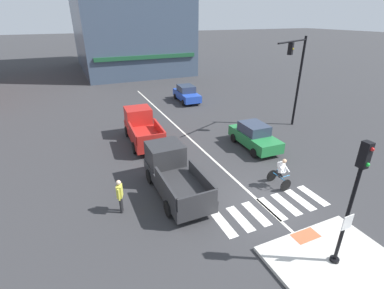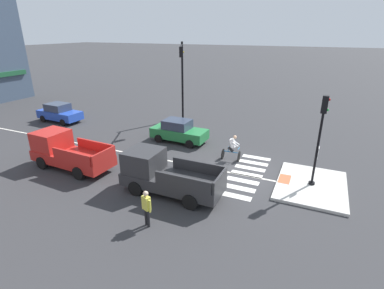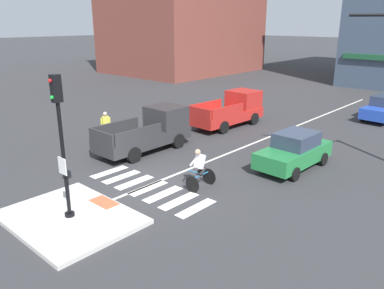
{
  "view_description": "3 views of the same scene",
  "coord_description": "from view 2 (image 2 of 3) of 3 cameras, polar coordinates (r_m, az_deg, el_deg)",
  "views": [
    {
      "loc": [
        -7.67,
        -8.46,
        8.17
      ],
      "look_at": [
        -1.46,
        5.44,
        1.12
      ],
      "focal_mm": 26.19,
      "sensor_mm": 36.0,
      "label": 1
    },
    {
      "loc": [
        -14.99,
        -3.63,
        7.71
      ],
      "look_at": [
        0.54,
        3.33,
        1.05
      ],
      "focal_mm": 27.41,
      "sensor_mm": 36.0,
      "label": 2
    },
    {
      "loc": [
        10.75,
        -9.58,
        6.35
      ],
      "look_at": [
        -0.23,
        2.51,
        1.1
      ],
      "focal_mm": 35.99,
      "sensor_mm": 36.0,
      "label": 3
    }
  ],
  "objects": [
    {
      "name": "crosswalk_stripe_d",
      "position": [
        17.17,
        10.56,
        -5.69
      ],
      "size": [
        0.44,
        1.8,
        0.01
      ],
      "primitive_type": "cube",
      "color": "silver",
      "rests_on": "ground"
    },
    {
      "name": "car_blue_eastbound_distant",
      "position": [
        28.93,
        -24.41,
        5.65
      ],
      "size": [
        2.01,
        4.19,
        1.64
      ],
      "color": "#2347B7",
      "rests_on": "ground"
    },
    {
      "name": "pickup_truck_charcoal_westbound_near",
      "position": [
        14.82,
        -5.53,
        -5.75
      ],
      "size": [
        2.08,
        5.11,
        2.08
      ],
      "color": "#2D2D30",
      "rests_on": "ground"
    },
    {
      "name": "ground_plane",
      "position": [
        17.25,
        9.44,
        -5.5
      ],
      "size": [
        300.0,
        300.0,
        0.0
      ],
      "primitive_type": "plane",
      "color": "#333335"
    },
    {
      "name": "crosswalk_stripe_c",
      "position": [
        16.43,
        9.82,
        -6.94
      ],
      "size": [
        0.44,
        1.8,
        0.01
      ],
      "primitive_type": "cube",
      "color": "silver",
      "rests_on": "ground"
    },
    {
      "name": "pedestrian_at_curb_left",
      "position": [
        12.42,
        -8.85,
        -11.71
      ],
      "size": [
        0.33,
        0.52,
        1.67
      ],
      "color": "black",
      "rests_on": "ground"
    },
    {
      "name": "traffic_island",
      "position": [
        16.83,
        22.18,
        -7.35
      ],
      "size": [
        4.5,
        3.44,
        0.15
      ],
      "primitive_type": "cube",
      "color": "beige",
      "rests_on": "ground"
    },
    {
      "name": "crosswalk_stripe_f",
      "position": [
        18.69,
        11.85,
        -3.47
      ],
      "size": [
        0.44,
        1.8,
        0.01
      ],
      "primitive_type": "cube",
      "color": "silver",
      "rests_on": "ground"
    },
    {
      "name": "crosswalk_stripe_b",
      "position": [
        15.7,
        9.01,
        -8.31
      ],
      "size": [
        0.44,
        1.8,
        0.01
      ],
      "primitive_type": "cube",
      "color": "silver",
      "rests_on": "ground"
    },
    {
      "name": "cyclist",
      "position": [
        18.49,
        7.84,
        -0.55
      ],
      "size": [
        0.69,
        1.11,
        1.68
      ],
      "color": "black",
      "rests_on": "ground"
    },
    {
      "name": "crosswalk_stripe_e",
      "position": [
        17.93,
        11.23,
        -4.53
      ],
      "size": [
        0.44,
        1.8,
        0.01
      ],
      "primitive_type": "cube",
      "color": "silver",
      "rests_on": "ground"
    },
    {
      "name": "crosswalk_stripe_a",
      "position": [
        14.99,
        8.11,
        -9.81
      ],
      "size": [
        0.44,
        1.8,
        0.01
      ],
      "primitive_type": "cube",
      "color": "silver",
      "rests_on": "ground"
    },
    {
      "name": "tactile_pad_front",
      "position": [
        16.83,
        17.57,
        -6.39
      ],
      "size": [
        1.1,
        0.6,
        0.01
      ],
      "primitive_type": "cube",
      "color": "#DB5B38",
      "rests_on": "traffic_island"
    },
    {
      "name": "traffic_light_mast",
      "position": [
        25.74,
        -1.95,
        13.99
      ],
      "size": [
        4.07,
        1.92,
        6.82
      ],
      "color": "black",
      "rests_on": "ground"
    },
    {
      "name": "crosswalk_stripe_g",
      "position": [
        19.46,
        12.42,
        -2.5
      ],
      "size": [
        0.44,
        1.8,
        0.01
      ],
      "primitive_type": "cube",
      "color": "silver",
      "rests_on": "ground"
    },
    {
      "name": "lane_centre_line",
      "position": [
        21.55,
        -17.24,
        -0.59
      ],
      "size": [
        0.14,
        28.0,
        0.01
      ],
      "primitive_type": "cube",
      "color": "silver",
      "rests_on": "ground"
    },
    {
      "name": "signal_pole",
      "position": [
        15.72,
        23.66,
        2.0
      ],
      "size": [
        0.44,
        0.38,
        4.69
      ],
      "color": "black",
      "rests_on": "traffic_island"
    },
    {
      "name": "pickup_truck_red_westbound_far",
      "position": [
        18.96,
        -23.28,
        -1.25
      ],
      "size": [
        2.25,
        5.19,
        2.08
      ],
      "color": "red",
      "rests_on": "ground"
    },
    {
      "name": "car_green_eastbound_mid",
      "position": [
        21.51,
        -2.61,
        2.63
      ],
      "size": [
        1.95,
        4.15,
        1.64
      ],
      "color": "#237A3D",
      "rests_on": "ground"
    }
  ]
}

